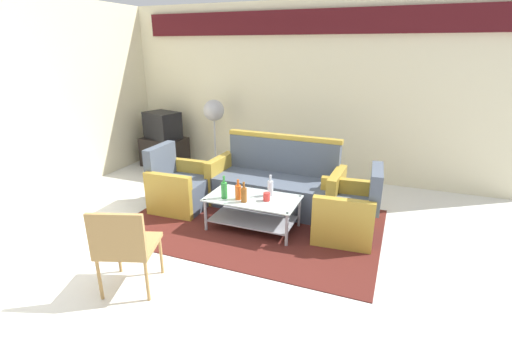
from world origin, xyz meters
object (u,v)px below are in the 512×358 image
Objects in this scene: bottle_clear at (270,188)px; bottle_green at (224,190)px; armchair_left at (180,188)px; armchair_right at (348,213)px; bottle_brown at (244,194)px; wicker_chair at (124,244)px; couch at (276,185)px; cup at (267,197)px; bottle_orange at (238,192)px; pedestal_fan at (214,115)px; tv_stand at (165,152)px; coffee_table at (253,208)px; television at (163,125)px.

bottle_clear is 0.95× the size of bottle_green.
armchair_right is at bearing 89.00° from armchair_left.
wicker_chair reaches higher than bottle_brown.
armchair_left is at bearing 176.29° from bottle_clear.
couch reaches higher than bottle_clear.
cup is (0.23, 0.13, -0.04)m from bottle_brown.
wicker_chair reaches higher than bottle_orange.
pedestal_fan is 1.51× the size of wicker_chair.
wicker_chair is (0.90, -3.40, -0.52)m from pedestal_fan.
bottle_orange is 0.29× the size of wicker_chair.
bottle_green reaches higher than tv_stand.
bottle_brown reaches higher than tv_stand.
tv_stand is at bearing 146.17° from cup.
bottle_clear is 0.56m from bottle_green.
coffee_table is at bearing 88.95° from couch.
coffee_table is 3.93× the size of bottle_green.
pedestal_fan is (-1.64, 1.70, 0.50)m from bottle_clear.
cup is (0.18, -0.02, 0.19)m from coffee_table.
tv_stand is at bearing 141.82° from bottle_brown.
couch is at bearing 102.57° from bottle_clear.
armchair_left reaches higher than coffee_table.
couch is 0.80m from cup.
tv_stand is 3.88m from wicker_chair.
bottle_green is 2.34m from pedestal_fan.
bottle_orange is at bearing 79.84° from couch.
couch is at bearing -35.82° from pedestal_fan.
bottle_brown is (-1.14, -0.41, 0.22)m from armchair_right.
armchair_right is 0.96m from bottle_clear.
tv_stand is at bearing 90.00° from television.
armchair_left is at bearing -79.79° from pedestal_fan.
bottle_clear is 1.08× the size of bottle_orange.
pedestal_fan is (-1.66, 1.86, 0.55)m from cup.
cup is at bearing 77.98° from armchair_left.
coffee_table is at bearing 36.64° from bottle_orange.
bottle_green is (-0.26, 0.02, 0.01)m from bottle_brown.
bottle_green is (-0.48, -0.27, 0.01)m from bottle_clear.
bottle_orange is (-1.24, -0.36, 0.22)m from armchair_right.
couch is at bearing 111.59° from armchair_left.
tv_stand is at bearing -20.45° from couch.
tv_stand is 0.63× the size of pedestal_fan.
wicker_chair is at bearing -113.61° from bottle_clear.
pedestal_fan reaches higher than bottle_orange.
bottle_clear reaches higher than cup.
pedestal_fan is at bearing 125.56° from bottle_brown.
coffee_table is at bearing -35.36° from tv_stand.
bottle_orange is at bearing -165.88° from cup.
bottle_brown is 0.35× the size of television.
cup is 0.12× the size of tv_stand.
wicker_chair reaches higher than bottle_clear.
couch is at bearing -22.12° from tv_stand.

